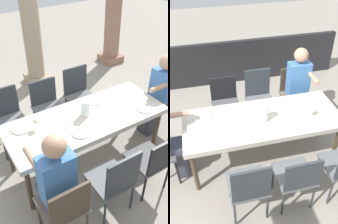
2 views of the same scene
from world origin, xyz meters
The scene contains 23 objects.
ground_plane centered at (0.00, 0.00, 0.00)m, with size 16.00×16.00×0.00m, color gray.
dining_table centered at (0.00, 0.00, 0.69)m, with size 2.10×0.84×0.76m.
chair_west_south centered at (-0.79, -0.84, 0.52)m, with size 0.44×0.44×0.90m.
chair_mid_north centered at (-0.18, 0.84, 0.52)m, with size 0.44×0.44×0.89m.
chair_mid_south centered at (-0.18, -0.85, 0.53)m, with size 0.44×0.44×0.95m.
chair_east_north centered at (0.39, 0.84, 0.55)m, with size 0.44×0.44×0.95m.
chair_east_south centered at (0.39, -0.84, 0.52)m, with size 0.44×0.44×0.88m.
diner_man_white centered at (-0.79, -0.66, 0.72)m, with size 0.35×0.50×1.34m.
patio_railing centered at (0.00, -2.27, 0.45)m, with size 4.50×0.10×0.90m, color black.
plate_0 centered at (-0.79, 0.23, 0.76)m, with size 0.26×0.26×0.02m.
wine_glass_0 centered at (-0.63, 0.13, 0.87)m, with size 0.08×0.08×0.15m.
fork_0 centered at (-0.94, 0.23, 0.76)m, with size 0.02×0.17×0.01m, color silver.
spoon_0 centered at (-0.64, 0.23, 0.76)m, with size 0.02×0.17×0.01m, color silver.
plate_1 centered at (-0.24, -0.23, 0.76)m, with size 0.20×0.20×0.02m.
fork_1 centered at (-0.39, -0.23, 0.76)m, with size 0.02×0.17×0.01m, color silver.
spoon_1 centered at (-0.09, -0.23, 0.76)m, with size 0.02×0.17×0.01m, color silver.
plate_2 centered at (0.28, 0.24, 0.76)m, with size 0.21×0.21×0.02m.
fork_2 centered at (0.13, 0.24, 0.76)m, with size 0.02×0.17×0.01m, color silver.
spoon_2 centered at (0.43, 0.24, 0.76)m, with size 0.02×0.17×0.01m, color silver.
plate_3 centered at (0.74, -0.26, 0.76)m, with size 0.21×0.21×0.02m.
fork_3 centered at (0.59, -0.26, 0.76)m, with size 0.02×0.17×0.01m, color silver.
spoon_3 centered at (0.89, -0.26, 0.76)m, with size 0.02×0.17×0.01m, color silver.
water_pitcher centered at (0.01, 0.05, 0.85)m, with size 0.12×0.12×0.21m.
Camera 2 is at (0.74, 2.45, 2.88)m, focal length 40.18 mm.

